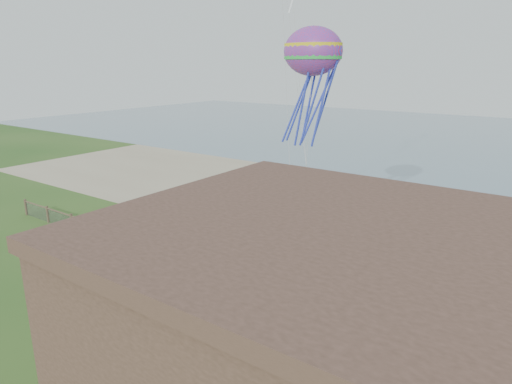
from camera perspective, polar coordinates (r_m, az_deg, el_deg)
ground at (r=21.99m, az=-17.74°, el=-15.65°), size 160.00×160.00×0.00m
sand_beach at (r=37.92m, az=9.67°, el=-1.61°), size 72.00×20.00×0.02m
ocean at (r=79.07m, az=24.03°, el=6.27°), size 160.00×68.00×0.02m
chainlink_fence at (r=25.22m, az=-6.82°, el=-9.30°), size 36.20×0.20×1.25m
motel_deck at (r=19.31m, az=22.81°, el=-20.12°), size 15.00×2.00×0.50m
picnic_table at (r=21.25m, az=-0.85°, el=-14.93°), size 1.81×1.51×0.68m
octopus_kite at (r=28.08m, az=6.96°, el=13.16°), size 4.22×3.52×7.45m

